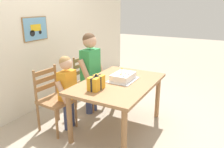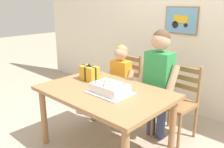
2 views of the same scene
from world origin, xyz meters
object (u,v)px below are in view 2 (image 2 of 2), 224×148
(birthday_cake, at_px, (110,89))
(child_older, at_px, (159,74))
(dining_table, at_px, (105,98))
(chair_left, at_px, (123,85))
(chair_right, at_px, (177,102))
(child_younger, at_px, (121,76))
(gift_box_red_large, at_px, (89,73))

(birthday_cake, bearing_deg, child_older, 76.13)
(dining_table, bearing_deg, chair_left, 117.91)
(chair_right, relative_size, child_older, 0.68)
(chair_right, xyz_separation_m, child_younger, (-0.77, -0.17, 0.20))
(chair_left, xyz_separation_m, child_younger, (0.10, -0.17, 0.20))
(dining_table, bearing_deg, birthday_cake, -12.91)
(chair_right, distance_m, child_older, 0.43)
(dining_table, xyz_separation_m, child_older, (0.26, 0.65, 0.18))
(birthday_cake, distance_m, gift_box_red_large, 0.51)
(birthday_cake, xyz_separation_m, chair_right, (0.34, 0.84, -0.31))
(birthday_cake, bearing_deg, child_younger, 122.69)
(child_older, height_order, child_younger, child_older)
(dining_table, xyz_separation_m, chair_left, (-0.44, 0.82, -0.17))
(gift_box_red_large, distance_m, chair_right, 1.13)
(gift_box_red_large, bearing_deg, dining_table, -18.34)
(birthday_cake, relative_size, child_older, 0.33)
(gift_box_red_large, bearing_deg, birthday_cake, -17.25)
(chair_right, height_order, child_older, child_older)
(chair_right, relative_size, child_younger, 0.84)
(chair_left, height_order, child_younger, child_younger)
(dining_table, height_order, birthday_cake, birthday_cake)
(chair_right, bearing_deg, child_younger, -167.29)
(dining_table, height_order, gift_box_red_large, gift_box_red_large)
(gift_box_red_large, bearing_deg, chair_right, 40.16)
(child_younger, bearing_deg, birthday_cake, -57.31)
(dining_table, relative_size, chair_right, 1.54)
(birthday_cake, bearing_deg, chair_right, 67.92)
(birthday_cake, distance_m, chair_right, 0.96)
(gift_box_red_large, bearing_deg, child_younger, 84.40)
(child_older, bearing_deg, birthday_cake, -103.87)
(dining_table, bearing_deg, gift_box_red_large, 161.66)
(chair_right, bearing_deg, child_older, -135.39)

